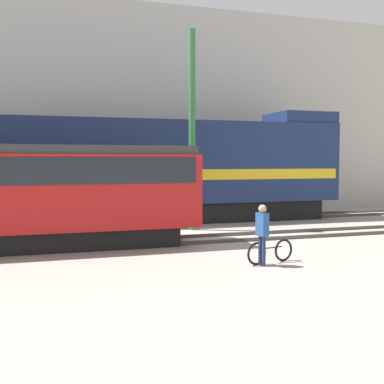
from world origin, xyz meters
The scene contains 9 objects.
ground_plane centered at (0.00, 0.00, 0.00)m, with size 120.00×120.00×0.00m, color gray.
track_near centered at (0.00, -0.95, 0.07)m, with size 60.00×1.50×0.14m.
track_far centered at (0.00, 4.76, 0.07)m, with size 60.00×1.51×0.14m.
building_backdrop centered at (0.00, 12.12, 6.01)m, with size 37.07×6.00×12.03m.
freight_locomotive centered at (-1.31, 4.76, 2.59)m, with size 20.69×3.04×5.55m.
streetcar centered at (-6.52, -0.95, 2.04)m, with size 12.21×2.54×3.57m.
bicycle centered at (0.67, -5.35, 0.35)m, with size 1.69×0.58×0.75m.
person centered at (0.27, -5.60, 1.10)m, with size 0.30×0.40×1.79m.
utility_pole_right centered at (0.50, 1.91, 4.35)m, with size 0.29×0.29×8.69m.
Camera 1 is at (-5.81, -18.18, 3.08)m, focal length 45.00 mm.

